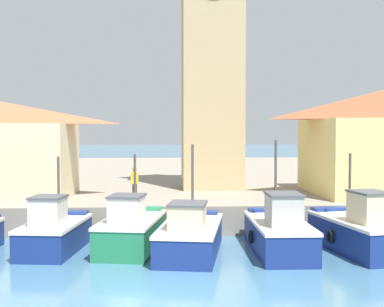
{
  "coord_description": "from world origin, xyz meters",
  "views": [
    {
      "loc": [
        0.04,
        -14.14,
        4.62
      ],
      "look_at": [
        1.43,
        10.7,
        3.5
      ],
      "focal_mm": 50.0,
      "sensor_mm": 36.0,
      "label": 1
    }
  ],
  "objects_px": {
    "fishing_boat_right_outer": "(358,231)",
    "dock_worker_near_tower": "(135,184)",
    "fishing_boat_mid_left": "(54,232)",
    "fishing_boat_mid_right": "(190,235)",
    "fishing_boat_right_inner": "(279,232)",
    "fishing_boat_center": "(131,230)",
    "clock_tower": "(212,42)"
  },
  "relations": [
    {
      "from": "fishing_boat_right_outer",
      "to": "clock_tower",
      "type": "xyz_separation_m",
      "value": [
        -4.54,
        10.72,
        8.74
      ]
    },
    {
      "from": "fishing_boat_mid_left",
      "to": "fishing_boat_right_inner",
      "type": "xyz_separation_m",
      "value": [
        8.45,
        -0.68,
        0.05
      ]
    },
    {
      "from": "fishing_boat_mid_left",
      "to": "fishing_boat_right_inner",
      "type": "relative_size",
      "value": 0.85
    },
    {
      "from": "fishing_boat_right_inner",
      "to": "dock_worker_near_tower",
      "type": "xyz_separation_m",
      "value": [
        -5.62,
        4.74,
        1.35
      ]
    },
    {
      "from": "fishing_boat_mid_left",
      "to": "fishing_boat_right_outer",
      "type": "bearing_deg",
      "value": -3.9
    },
    {
      "from": "fishing_boat_center",
      "to": "fishing_boat_right_inner",
      "type": "xyz_separation_m",
      "value": [
        5.55,
        -0.83,
        0.02
      ]
    },
    {
      "from": "fishing_boat_mid_left",
      "to": "dock_worker_near_tower",
      "type": "relative_size",
      "value": 2.72
    },
    {
      "from": "fishing_boat_mid_left",
      "to": "fishing_boat_mid_right",
      "type": "distance_m",
      "value": 5.17
    },
    {
      "from": "fishing_boat_mid_left",
      "to": "fishing_boat_center",
      "type": "relative_size",
      "value": 0.9
    },
    {
      "from": "fishing_boat_mid_right",
      "to": "clock_tower",
      "type": "xyz_separation_m",
      "value": [
        1.78,
        10.58,
        8.85
      ]
    },
    {
      "from": "fishing_boat_center",
      "to": "clock_tower",
      "type": "bearing_deg",
      "value": 67.75
    },
    {
      "from": "fishing_boat_mid_right",
      "to": "dock_worker_near_tower",
      "type": "height_order",
      "value": "fishing_boat_mid_right"
    },
    {
      "from": "fishing_boat_right_outer",
      "to": "clock_tower",
      "type": "relative_size",
      "value": 0.3
    },
    {
      "from": "fishing_boat_right_inner",
      "to": "fishing_boat_right_outer",
      "type": "relative_size",
      "value": 1.01
    },
    {
      "from": "fishing_boat_mid_right",
      "to": "fishing_boat_right_outer",
      "type": "xyz_separation_m",
      "value": [
        6.32,
        -0.14,
        0.11
      ]
    },
    {
      "from": "fishing_boat_right_outer",
      "to": "dock_worker_near_tower",
      "type": "relative_size",
      "value": 3.18
    },
    {
      "from": "fishing_boat_right_inner",
      "to": "fishing_boat_center",
      "type": "bearing_deg",
      "value": 171.49
    },
    {
      "from": "fishing_boat_mid_left",
      "to": "fishing_boat_right_inner",
      "type": "height_order",
      "value": "fishing_boat_right_inner"
    },
    {
      "from": "fishing_boat_mid_right",
      "to": "fishing_boat_right_outer",
      "type": "distance_m",
      "value": 6.32
    },
    {
      "from": "fishing_boat_mid_left",
      "to": "dock_worker_near_tower",
      "type": "xyz_separation_m",
      "value": [
        2.83,
        4.06,
        1.4
      ]
    },
    {
      "from": "fishing_boat_right_inner",
      "to": "dock_worker_near_tower",
      "type": "relative_size",
      "value": 3.2
    },
    {
      "from": "fishing_boat_mid_right",
      "to": "fishing_boat_center",
      "type": "bearing_deg",
      "value": 160.41
    },
    {
      "from": "fishing_boat_mid_left",
      "to": "fishing_boat_mid_right",
      "type": "height_order",
      "value": "fishing_boat_mid_right"
    },
    {
      "from": "fishing_boat_mid_left",
      "to": "fishing_boat_center",
      "type": "height_order",
      "value": "fishing_boat_center"
    },
    {
      "from": "fishing_boat_center",
      "to": "clock_tower",
      "type": "height_order",
      "value": "clock_tower"
    },
    {
      "from": "fishing_boat_mid_left",
      "to": "fishing_boat_center",
      "type": "xyz_separation_m",
      "value": [
        2.9,
        0.15,
        0.03
      ]
    },
    {
      "from": "fishing_boat_center",
      "to": "fishing_boat_right_outer",
      "type": "xyz_separation_m",
      "value": [
        8.54,
        -0.93,
        0.04
      ]
    },
    {
      "from": "clock_tower",
      "to": "dock_worker_near_tower",
      "type": "bearing_deg",
      "value": -124.75
    },
    {
      "from": "fishing_boat_mid_left",
      "to": "fishing_boat_right_inner",
      "type": "distance_m",
      "value": 8.48
    },
    {
      "from": "fishing_boat_right_inner",
      "to": "dock_worker_near_tower",
      "type": "height_order",
      "value": "fishing_boat_right_inner"
    },
    {
      "from": "fishing_boat_mid_right",
      "to": "fishing_boat_right_outer",
      "type": "height_order",
      "value": "fishing_boat_mid_right"
    },
    {
      "from": "fishing_boat_center",
      "to": "fishing_boat_mid_left",
      "type": "bearing_deg",
      "value": -177.1
    }
  ]
}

